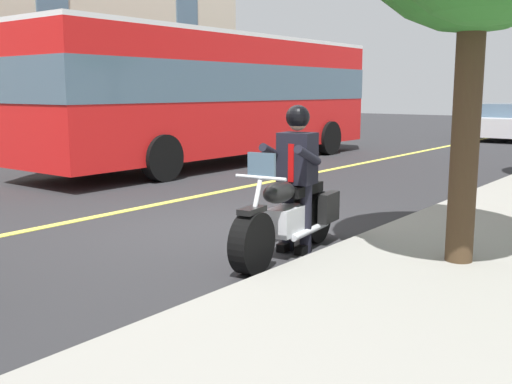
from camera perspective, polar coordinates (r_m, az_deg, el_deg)
name	(u,v)px	position (r m, az deg, el deg)	size (l,w,h in m)	color
ground_plane	(218,229)	(8.40, -3.62, -3.52)	(80.00, 80.00, 0.00)	#28282B
lane_center_stripe	(123,211)	(9.81, -12.45, -1.79)	(60.00, 0.16, 0.01)	#E5DB4C
motorcycle_main	(289,217)	(7.00, 3.15, -2.39)	(2.22, 0.78, 1.26)	black
rider_main	(297,165)	(7.07, 3.87, 2.53)	(0.67, 0.61, 1.74)	black
bus_near	(219,92)	(15.91, -3.54, 9.48)	(11.05, 2.70, 3.30)	red
car_silver	(508,122)	(25.62, 22.78, 6.14)	(4.60, 1.92, 1.40)	silver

